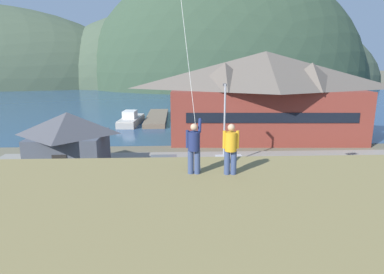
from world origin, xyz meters
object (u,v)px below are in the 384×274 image
parked_car_lone_by_shed (262,197)px  person_companion (231,148)px  storage_shed_waterside (212,119)px  parked_car_front_row_silver (142,203)px  parked_car_corner_spot (55,199)px  person_kite_flyer (194,147)px  storage_shed_near_lot (69,142)px  harbor_lodge (264,93)px  parked_car_front_row_end (162,168)px  parked_car_mid_row_far (302,170)px  wharf_dock (157,118)px  moored_boat_wharfside (131,120)px  parking_light_pole (224,119)px  parked_car_front_row_red (228,167)px

parked_car_lone_by_shed → person_companion: 10.58m
storage_shed_waterside → parked_car_front_row_silver: (-6.38, -21.06, -1.34)m
parked_car_corner_spot → person_kite_flyer: person_kite_flyer is taller
storage_shed_near_lot → parked_car_lone_by_shed: storage_shed_near_lot is taller
parked_car_corner_spot → harbor_lodge: bearing=48.2°
parked_car_front_row_end → parked_car_mid_row_far: 11.02m
wharf_dock → moored_boat_wharfside: moored_boat_wharfside is taller
storage_shed_near_lot → parked_car_lone_by_shed: bearing=-29.5°
harbor_lodge → parking_light_pole: 12.58m
harbor_lodge → moored_boat_wharfside: 20.67m
parked_car_front_row_end → parking_light_pole: (5.40, 3.55, 3.24)m
parked_car_front_row_end → parked_car_front_row_silver: (-0.91, -6.66, 0.00)m
parking_light_pole → person_companion: 18.33m
storage_shed_waterside → parking_light_pole: parking_light_pole is taller
parked_car_lone_by_shed → parking_light_pole: size_ratio=0.59×
storage_shed_near_lot → person_companion: 20.12m
parked_car_front_row_end → parked_car_mid_row_far: bearing=-5.1°
parked_car_front_row_silver → parked_car_corner_spot: same height
moored_boat_wharfside → parked_car_front_row_red: moored_boat_wharfside is taller
person_kite_flyer → parked_car_lone_by_shed: bearing=60.4°
parked_car_corner_spot → parking_light_pole: (11.73, 9.40, 3.24)m
parked_car_mid_row_far → person_companion: 16.58m
parked_car_front_row_end → person_companion: bearing=-78.1°
storage_shed_near_lot → parked_car_lone_by_shed: 16.57m
parked_car_front_row_end → parked_car_corner_spot: same height
harbor_lodge → storage_shed_near_lot: 23.31m
harbor_lodge → parked_car_corner_spot: harbor_lodge is taller
harbor_lodge → parked_car_lone_by_shed: 21.61m
parked_car_front_row_end → parked_car_front_row_silver: bearing=-97.8°
storage_shed_waterside → parked_car_mid_row_far: (5.51, -15.39, -1.34)m
parked_car_mid_row_far → moored_boat_wharfside: bearing=123.9°
storage_shed_near_lot → parked_car_front_row_end: bearing=-14.2°
parked_car_lone_by_shed → parked_car_front_row_silver: bearing=-175.9°
storage_shed_waterside → person_kite_flyer: (-3.63, -28.77, 4.16)m
wharf_dock → person_companion: (5.26, -42.34, 6.20)m
parked_car_lone_by_shed → parked_car_front_row_red: (-1.24, 5.97, 0.00)m
parked_car_corner_spot → parked_car_front_row_red: 12.92m
parked_car_lone_by_shed → parked_car_corner_spot: (-12.84, 0.28, 0.00)m
parked_car_front_row_end → parked_car_lone_by_shed: (6.52, -6.13, 0.00)m
storage_shed_near_lot → parking_light_pole: parking_light_pole is taller
storage_shed_waterside → moored_boat_wharfside: storage_shed_waterside is taller
person_kite_flyer → person_companion: 1.23m
storage_shed_near_lot → parked_car_front_row_silver: bearing=-51.3°
wharf_dock → parked_car_corner_spot: bearing=-97.0°
wharf_dock → person_companion: 43.11m
parked_car_front_row_silver → person_kite_flyer: 9.86m
wharf_dock → parked_car_corner_spot: 33.96m
harbor_lodge → person_kite_flyer: harbor_lodge is taller
parked_car_lone_by_shed → person_companion: size_ratio=2.50×
storage_shed_waterside → parking_light_pole: (-0.06, -10.85, 1.90)m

